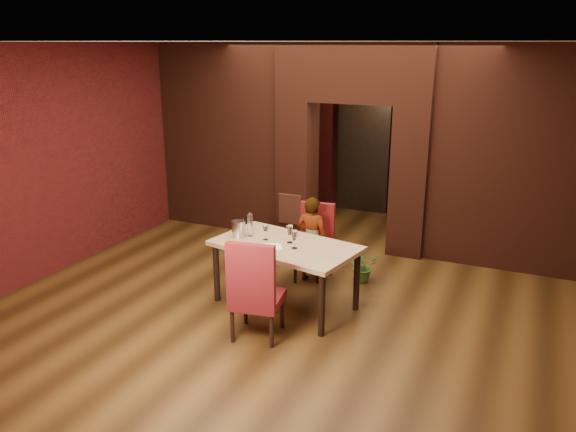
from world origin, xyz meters
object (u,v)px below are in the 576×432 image
at_px(dining_table, 285,275).
at_px(wine_glass_c, 295,240).
at_px(wine_glass_a, 266,233).
at_px(potted_plant, 363,266).
at_px(person_seated, 312,240).
at_px(wine_glass_b, 290,234).
at_px(chair_far, 314,243).
at_px(wine_bucket, 239,229).
at_px(water_bottle, 250,224).
at_px(chair_near, 257,287).

bearing_deg(dining_table, wine_glass_c, -19.96).
xyz_separation_m(dining_table, wine_glass_c, (0.17, -0.10, 0.52)).
distance_m(wine_glass_a, potted_plant, 1.61).
height_order(person_seated, wine_glass_c, person_seated).
bearing_deg(wine_glass_b, dining_table, -118.48).
xyz_separation_m(chair_far, wine_bucket, (-0.67, -0.91, 0.40)).
relative_size(dining_table, potted_plant, 3.97).
xyz_separation_m(dining_table, person_seated, (0.02, 0.83, 0.20)).
xyz_separation_m(chair_far, wine_glass_b, (0.02, -0.84, 0.40)).
bearing_deg(person_seated, water_bottle, 55.46).
xyz_separation_m(wine_glass_b, wine_bucket, (-0.68, -0.07, -0.00)).
bearing_deg(person_seated, chair_far, -89.65).
bearing_deg(dining_table, person_seated, 99.82).
distance_m(chair_near, wine_glass_a, 0.97).
distance_m(water_bottle, potted_plant, 1.76).
relative_size(chair_near, wine_glass_a, 6.38).
bearing_deg(wine_glass_b, water_bottle, 177.73).
xyz_separation_m(person_seated, wine_bucket, (-0.67, -0.84, 0.32)).
bearing_deg(chair_far, water_bottle, -130.48).
xyz_separation_m(chair_far, wine_glass_c, (0.15, -1.00, 0.40)).
relative_size(person_seated, water_bottle, 3.91).
height_order(wine_glass_a, potted_plant, wine_glass_a).
bearing_deg(person_seated, wine_glass_c, 100.71).
bearing_deg(chair_near, dining_table, -97.22).
bearing_deg(wine_bucket, wine_glass_c, -6.49).
relative_size(wine_bucket, water_bottle, 0.68).
height_order(person_seated, wine_glass_a, person_seated).
xyz_separation_m(chair_near, water_bottle, (-0.57, 0.91, 0.39)).
xyz_separation_m(chair_far, wine_glass_a, (-0.30, -0.87, 0.38)).
height_order(chair_far, wine_glass_c, chair_far).
bearing_deg(person_seated, potted_plant, -155.49).
xyz_separation_m(dining_table, wine_glass_a, (-0.29, 0.03, 0.50)).
distance_m(wine_glass_c, water_bottle, 0.72).
xyz_separation_m(wine_bucket, potted_plant, (1.33, 1.12, -0.71)).
xyz_separation_m(dining_table, water_bottle, (-0.53, 0.08, 0.57)).
bearing_deg(wine_glass_c, dining_table, 149.18).
xyz_separation_m(wine_glass_c, water_bottle, (-0.70, 0.18, 0.04)).
xyz_separation_m(person_seated, potted_plant, (0.66, 0.28, -0.39)).
relative_size(wine_glass_b, wine_bucket, 1.04).
bearing_deg(chair_far, wine_glass_c, -88.12).
relative_size(dining_table, person_seated, 1.45).
xyz_separation_m(chair_near, wine_glass_a, (-0.33, 0.86, 0.32)).
bearing_deg(dining_table, chair_near, -76.50).
bearing_deg(person_seated, wine_glass_b, 92.71).
relative_size(person_seated, wine_glass_c, 5.49).
bearing_deg(chair_near, water_bottle, -67.81).
bearing_deg(dining_table, chair_far, 99.81).
bearing_deg(dining_table, water_bottle, -177.89).
xyz_separation_m(wine_glass_a, wine_glass_c, (0.45, -0.13, 0.02)).
relative_size(person_seated, potted_plant, 2.74).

